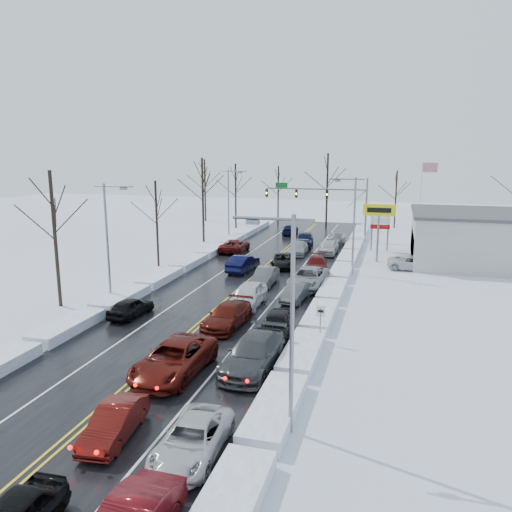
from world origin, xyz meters
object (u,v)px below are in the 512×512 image
(traffic_signal_mast, at_px, (326,197))
(flagpole, at_px, (422,195))
(tires_plus_sign, at_px, (379,214))
(oncoming_car_0, at_px, (243,271))

(traffic_signal_mast, distance_m, flagpole, 11.90)
(tires_plus_sign, distance_m, flagpole, 14.79)
(tires_plus_sign, height_order, oncoming_car_0, tires_plus_sign)
(flagpole, bearing_deg, oncoming_car_0, -127.59)
(tires_plus_sign, bearing_deg, oncoming_car_0, -147.13)
(flagpole, bearing_deg, traffic_signal_mast, -170.27)
(oncoming_car_0, bearing_deg, flagpole, -121.87)
(traffic_signal_mast, height_order, tires_plus_sign, traffic_signal_mast)
(tires_plus_sign, xyz_separation_m, flagpole, (4.67, 14.01, 0.93))
(traffic_signal_mast, xyz_separation_m, oncoming_car_0, (-5.11, -19.85, -5.48))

